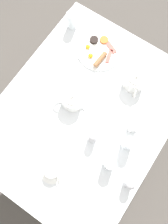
# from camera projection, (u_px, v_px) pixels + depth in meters

# --- Properties ---
(ground_plane) EXTENTS (8.00, 8.00, 0.00)m
(ground_plane) POSITION_uv_depth(u_px,v_px,m) (84.00, 133.00, 2.03)
(ground_plane) COLOR #4C4742
(table) EXTENTS (0.96, 1.23, 0.76)m
(table) POSITION_uv_depth(u_px,v_px,m) (84.00, 116.00, 1.35)
(table) COLOR silver
(table) RESTS_ON ground_plane
(breakfast_plate) EXTENTS (0.29, 0.29, 0.04)m
(breakfast_plate) POSITION_uv_depth(u_px,v_px,m) (99.00, 51.00, 1.38)
(breakfast_plate) COLOR white
(breakfast_plate) RESTS_ON table
(teapot_near) EXTENTS (0.13, 0.19, 0.12)m
(teapot_near) POSITION_uv_depth(u_px,v_px,m) (135.00, 81.00, 1.29)
(teapot_near) COLOR white
(teapot_near) RESTS_ON table
(teapot_far) EXTENTS (0.19, 0.13, 0.12)m
(teapot_far) POSITION_uv_depth(u_px,v_px,m) (72.00, 99.00, 1.26)
(teapot_far) COLOR white
(teapot_far) RESTS_ON table
(teacup_with_saucer_left) EXTENTS (0.15, 0.15, 0.06)m
(teacup_with_saucer_left) POSITION_uv_depth(u_px,v_px,m) (53.00, 170.00, 1.18)
(teacup_with_saucer_left) COLOR white
(teacup_with_saucer_left) RESTS_ON table
(water_glass_tall) EXTENTS (0.06, 0.06, 0.11)m
(water_glass_tall) POSITION_uv_depth(u_px,v_px,m) (109.00, 164.00, 1.16)
(water_glass_tall) COLOR white
(water_glass_tall) RESTS_ON table
(water_glass_short) EXTENTS (0.06, 0.06, 0.12)m
(water_glass_short) POSITION_uv_depth(u_px,v_px,m) (72.00, 20.00, 1.38)
(water_glass_short) COLOR white
(water_glass_short) RESTS_ON table
(wine_glass_spare) EXTENTS (0.06, 0.06, 0.12)m
(wine_glass_spare) POSITION_uv_depth(u_px,v_px,m) (128.00, 143.00, 1.18)
(wine_glass_spare) COLOR white
(wine_glass_spare) RESTS_ON table
(creamer_jug) EXTENTS (0.08, 0.06, 0.07)m
(creamer_jug) POSITION_uv_depth(u_px,v_px,m) (133.00, 127.00, 1.23)
(creamer_jug) COLOR white
(creamer_jug) RESTS_ON table
(pepper_grinder) EXTENTS (0.05, 0.05, 0.11)m
(pepper_grinder) POSITION_uv_depth(u_px,v_px,m) (129.00, 184.00, 1.13)
(pepper_grinder) COLOR #BCBCC1
(pepper_grinder) RESTS_ON table
(salt_grinder) EXTENTS (0.05, 0.05, 0.11)m
(salt_grinder) POSITION_uv_depth(u_px,v_px,m) (93.00, 137.00, 1.20)
(salt_grinder) COLOR #BCBCC1
(salt_grinder) RESTS_ON table
(napkin_folded) EXTENTS (0.21, 0.20, 0.01)m
(napkin_folded) POSITION_uv_depth(u_px,v_px,m) (1.00, 131.00, 1.26)
(napkin_folded) COLOR white
(napkin_folded) RESTS_ON table
(fork_by_plate) EXTENTS (0.18, 0.05, 0.00)m
(fork_by_plate) POSITION_uv_depth(u_px,v_px,m) (92.00, 195.00, 1.17)
(fork_by_plate) COLOR silver
(fork_by_plate) RESTS_ON table
(knife_by_plate) EXTENTS (0.23, 0.02, 0.00)m
(knife_by_plate) POSITION_uv_depth(u_px,v_px,m) (53.00, 68.00, 1.36)
(knife_by_plate) COLOR silver
(knife_by_plate) RESTS_ON table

